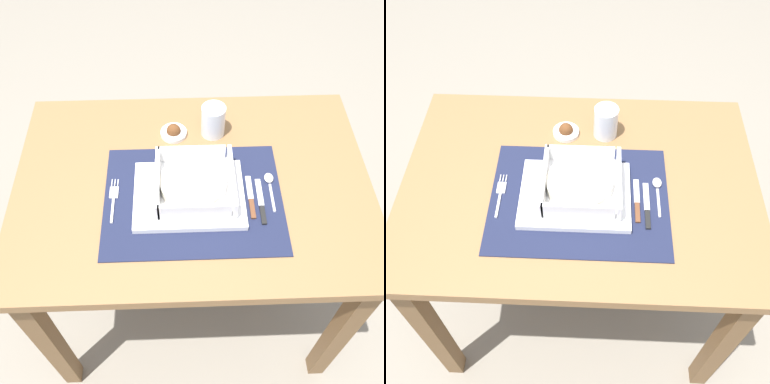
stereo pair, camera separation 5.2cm
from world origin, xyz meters
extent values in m
plane|color=gray|center=(0.00, 0.00, 0.00)|extent=(6.00, 6.00, 0.00)
cube|color=brown|center=(0.00, 0.00, 0.69)|extent=(0.93, 0.66, 0.03)
cube|color=brown|center=(-0.42, -0.28, 0.34)|extent=(0.05, 0.05, 0.67)
cube|color=brown|center=(0.42, -0.28, 0.34)|extent=(0.05, 0.05, 0.67)
cube|color=brown|center=(-0.42, 0.28, 0.34)|extent=(0.05, 0.05, 0.67)
cube|color=brown|center=(0.42, 0.28, 0.34)|extent=(0.05, 0.05, 0.67)
cube|color=#191E38|center=(0.00, -0.06, 0.70)|extent=(0.45, 0.35, 0.00)
cube|color=white|center=(-0.01, -0.05, 0.71)|extent=(0.28, 0.21, 0.02)
cube|color=white|center=(0.00, -0.04, 0.73)|extent=(0.19, 0.19, 0.01)
cube|color=white|center=(-0.09, -0.04, 0.75)|extent=(0.01, 0.19, 0.05)
cube|color=white|center=(0.10, -0.04, 0.75)|extent=(0.01, 0.19, 0.05)
cube|color=white|center=(0.00, -0.13, 0.75)|extent=(0.17, 0.01, 0.05)
cube|color=white|center=(0.00, 0.05, 0.75)|extent=(0.17, 0.01, 0.05)
cylinder|color=silver|center=(0.00, -0.04, 0.75)|extent=(0.17, 0.17, 0.03)
cube|color=silver|center=(-0.20, -0.09, 0.71)|extent=(0.01, 0.08, 0.00)
cube|color=silver|center=(-0.20, -0.03, 0.71)|extent=(0.02, 0.04, 0.00)
cylinder|color=silver|center=(-0.21, 0.00, 0.71)|extent=(0.00, 0.02, 0.00)
cylinder|color=silver|center=(-0.20, 0.00, 0.71)|extent=(0.00, 0.02, 0.00)
cylinder|color=silver|center=(-0.19, 0.00, 0.71)|extent=(0.00, 0.02, 0.00)
cube|color=silver|center=(0.20, -0.06, 0.71)|extent=(0.01, 0.09, 0.00)
ellipsoid|color=silver|center=(0.20, 0.00, 0.71)|extent=(0.02, 0.03, 0.01)
cube|color=black|center=(0.17, -0.11, 0.71)|extent=(0.01, 0.05, 0.01)
cube|color=silver|center=(0.17, -0.04, 0.71)|extent=(0.01, 0.09, 0.00)
cube|color=#59331E|center=(0.14, -0.09, 0.71)|extent=(0.01, 0.06, 0.01)
cube|color=silver|center=(0.14, -0.03, 0.71)|extent=(0.01, 0.07, 0.00)
cylinder|color=white|center=(0.06, 0.18, 0.75)|extent=(0.07, 0.07, 0.09)
cylinder|color=maroon|center=(0.06, 0.18, 0.73)|extent=(0.05, 0.05, 0.05)
cylinder|color=white|center=(-0.05, 0.17, 0.71)|extent=(0.07, 0.07, 0.01)
sphere|color=#593319|center=(-0.05, 0.17, 0.72)|extent=(0.04, 0.04, 0.04)
camera|label=1|loc=(-0.03, -0.72, 1.60)|focal=41.37mm
camera|label=2|loc=(0.03, -0.72, 1.60)|focal=41.37mm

